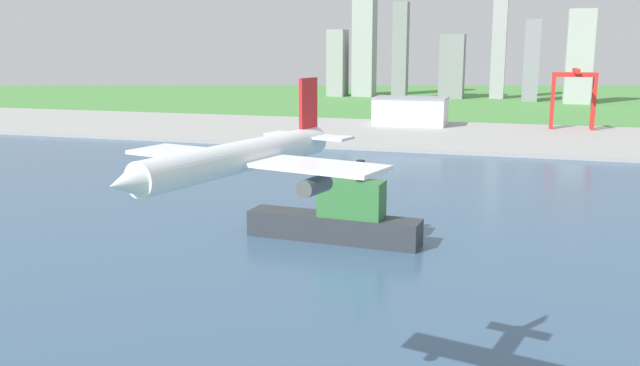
{
  "coord_description": "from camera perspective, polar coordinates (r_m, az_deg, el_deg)",
  "views": [
    {
      "loc": [
        41.02,
        65.41,
        55.87
      ],
      "look_at": [
        -6.02,
        220.69,
        22.86
      ],
      "focal_mm": 37.5,
      "sensor_mm": 36.0,
      "label": 1
    }
  ],
  "objects": [
    {
      "name": "warehouse_main",
      "position": [
        473.81,
        7.73,
        6.11
      ],
      "size": [
        50.33,
        29.96,
        19.4
      ],
      "color": "silver",
      "rests_on": "industrial_pier"
    },
    {
      "name": "airplane_landing",
      "position": [
        78.32,
        -6.79,
        2.14
      ],
      "size": [
        34.69,
        37.63,
        12.16
      ],
      "color": "white"
    },
    {
      "name": "container_barge",
      "position": [
        195.42,
        1.61,
        -3.06
      ],
      "size": [
        52.13,
        13.47,
        24.32
      ],
      "color": "#2D3338",
      "rests_on": "water_bay"
    },
    {
      "name": "ground_plane",
      "position": [
        244.61,
        6.76,
        -1.79
      ],
      "size": [
        2400.0,
        2400.0,
        0.0
      ],
      "primitive_type": "plane",
      "color": "#4A8A41"
    },
    {
      "name": "port_crane_red",
      "position": [
        473.02,
        20.88,
        7.8
      ],
      "size": [
        28.04,
        36.88,
        39.97
      ],
      "color": "red",
      "rests_on": "industrial_pier"
    },
    {
      "name": "water_bay",
      "position": [
        187.82,
        3.49,
        -5.8
      ],
      "size": [
        840.0,
        360.0,
        0.15
      ],
      "primitive_type": "cube",
      "color": "#385675",
      "rests_on": "ground"
    },
    {
      "name": "distant_skyline",
      "position": [
        762.44,
        9.91,
        11.36
      ],
      "size": [
        283.33,
        72.53,
        155.73
      ],
      "color": "#979A99",
      "rests_on": "ground"
    },
    {
      "name": "industrial_pier",
      "position": [
        430.05,
        11.27,
        3.98
      ],
      "size": [
        840.0,
        140.0,
        2.5
      ],
      "primitive_type": "cube",
      "color": "#9B9B98",
      "rests_on": "ground"
    }
  ]
}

